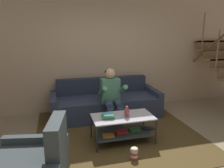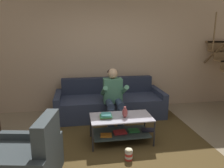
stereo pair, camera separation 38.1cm
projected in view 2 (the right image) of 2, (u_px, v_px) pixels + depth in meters
ground at (123, 161)px, 3.29m from camera, size 16.80×16.80×0.00m
back_partition at (103, 51)px, 5.31m from camera, size 8.40×0.12×2.90m
couch at (110, 103)px, 5.03m from camera, size 2.43×0.94×0.83m
person_seated_center at (114, 95)px, 4.42m from camera, size 0.50×0.58×1.18m
coffee_table at (122, 126)px, 3.80m from camera, size 1.14×0.55×0.47m
area_rug at (116, 129)px, 4.37m from camera, size 3.00×3.24×0.01m
vase at (125, 113)px, 3.70m from camera, size 0.09×0.09×0.19m
book_stack at (106, 116)px, 3.70m from camera, size 0.21×0.18×0.07m
armchair at (24, 162)px, 2.78m from camera, size 1.03×0.99×0.90m
popcorn_tub at (129, 154)px, 3.29m from camera, size 0.12×0.12×0.20m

